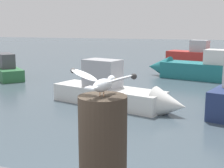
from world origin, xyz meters
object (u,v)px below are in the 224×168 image
Objects in this scene: seagull at (103,82)px; boat_teal at (199,69)px; mooring_post at (103,155)px; boat_white at (119,93)px; boat_red at (211,58)px; boat_green at (2,68)px.

boat_teal is at bearing 88.76° from seagull.
mooring_post is 0.60m from seagull.
seagull is 0.11× the size of boat_white.
boat_red is at bearing 76.43° from boat_white.
boat_red is (0.93, 20.69, -1.24)m from mooring_post.
boat_red is (11.17, 8.04, 0.13)m from boat_green.
boat_red is at bearing 87.43° from mooring_post.
boat_teal is 1.34× the size of boat_green.
boat_white reaches higher than boat_green.
mooring_post is 16.33m from boat_green.
mooring_post is at bearing -104.66° from seagull.
seagull reaches higher than boat_teal.
seagull is at bearing -92.57° from boat_red.
seagull is at bearing -50.98° from boat_green.
mooring_post is at bearing -75.16° from boat_white.
seagull is 0.10× the size of boat_red.
seagull is 16.39m from boat_green.
seagull is 8.51m from boat_white.
seagull is at bearing -91.24° from boat_teal.
boat_green is 9.34m from boat_white.
boat_red is at bearing 87.43° from seagull.
boat_white is at bearing -103.57° from boat_red.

